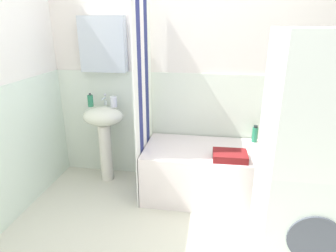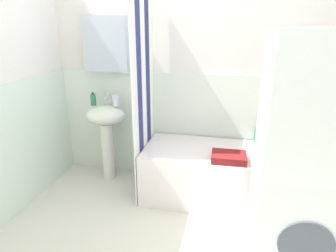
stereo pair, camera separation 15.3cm
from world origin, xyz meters
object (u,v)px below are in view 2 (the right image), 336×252
at_px(sink, 106,126).
at_px(shampoo_bottle, 282,139).
at_px(washer_dryer_stack, 305,165).
at_px(lotion_bottle, 273,138).
at_px(toothbrush_cup, 116,101).
at_px(towel_folded, 229,157).
at_px(body_wash_bottle, 296,138).
at_px(conditioner_bottle, 257,136).
at_px(bathtub, 223,175).
at_px(soap_dispenser, 93,100).

bearing_deg(sink, shampoo_bottle, 3.53).
bearing_deg(washer_dryer_stack, sink, 151.59).
bearing_deg(lotion_bottle, toothbrush_cup, -178.05).
distance_m(lotion_bottle, towel_folded, 0.62).
xyz_separation_m(toothbrush_cup, washer_dryer_stack, (1.68, -1.01, -0.07)).
height_order(toothbrush_cup, towel_folded, toothbrush_cup).
distance_m(body_wash_bottle, lotion_bottle, 0.23).
relative_size(body_wash_bottle, conditioner_bottle, 1.01).
xyz_separation_m(sink, body_wash_bottle, (1.97, 0.13, -0.02)).
distance_m(toothbrush_cup, bathtub, 1.35).
height_order(toothbrush_cup, washer_dryer_stack, washer_dryer_stack).
height_order(lotion_bottle, conditioner_bottle, same).
bearing_deg(sink, lotion_bottle, 3.00).
bearing_deg(soap_dispenser, toothbrush_cup, 5.52).
relative_size(soap_dispenser, washer_dryer_stack, 0.09).
bearing_deg(conditioner_bottle, towel_folded, -120.17).
xyz_separation_m(toothbrush_cup, body_wash_bottle, (1.86, 0.09, -0.30)).
bearing_deg(conditioner_bottle, shampoo_bottle, 1.60).
xyz_separation_m(toothbrush_cup, towel_folded, (1.21, -0.39, -0.35)).
bearing_deg(bathtub, towel_folded, -78.36).
bearing_deg(lotion_bottle, washer_dryer_stack, -87.31).
bearing_deg(sink, towel_folded, -14.92).
relative_size(soap_dispenser, shampoo_bottle, 0.95).
distance_m(soap_dispenser, body_wash_bottle, 2.13).
relative_size(conditioner_bottle, towel_folded, 0.58).
height_order(soap_dispenser, conditioner_bottle, soap_dispenser).
bearing_deg(conditioner_bottle, sink, -176.17).
xyz_separation_m(sink, soap_dispenser, (-0.13, 0.01, 0.29)).
relative_size(toothbrush_cup, washer_dryer_stack, 0.07).
bearing_deg(soap_dispenser, towel_folded, -14.08).
bearing_deg(washer_dryer_stack, bathtub, 121.92).
bearing_deg(sink, soap_dispenser, 174.68).
height_order(soap_dispenser, washer_dryer_stack, washer_dryer_stack).
bearing_deg(toothbrush_cup, shampoo_bottle, 2.57).
bearing_deg(conditioner_bottle, soap_dispenser, -176.87).
height_order(bathtub, shampoo_bottle, shampoo_bottle).
distance_m(bathtub, body_wash_bottle, 0.82).
distance_m(body_wash_bottle, towel_folded, 0.81).
bearing_deg(body_wash_bottle, shampoo_bottle, -174.38).
xyz_separation_m(soap_dispenser, toothbrush_cup, (0.25, 0.02, -0.01)).
height_order(body_wash_bottle, lotion_bottle, same).
height_order(toothbrush_cup, conditioner_bottle, toothbrush_cup).
xyz_separation_m(soap_dispenser, conditioner_bottle, (1.73, 0.09, -0.31)).
distance_m(bathtub, washer_dryer_stack, 1.13).
bearing_deg(toothbrush_cup, soap_dispenser, -174.48).
bearing_deg(shampoo_bottle, sink, -176.47).
bearing_deg(toothbrush_cup, bathtub, -9.08).
height_order(sink, soap_dispenser, soap_dispenser).
bearing_deg(body_wash_bottle, lotion_bottle, -171.24).
bearing_deg(conditioner_bottle, washer_dryer_stack, -79.39).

